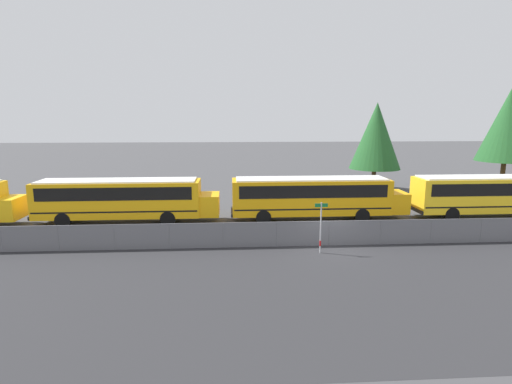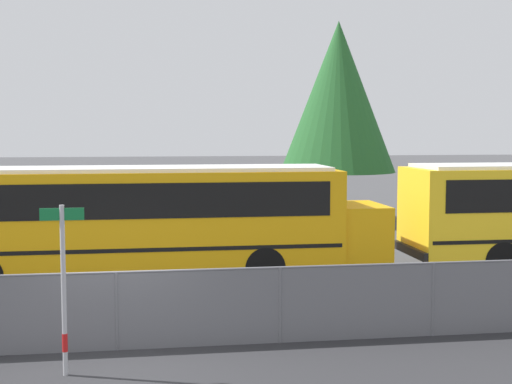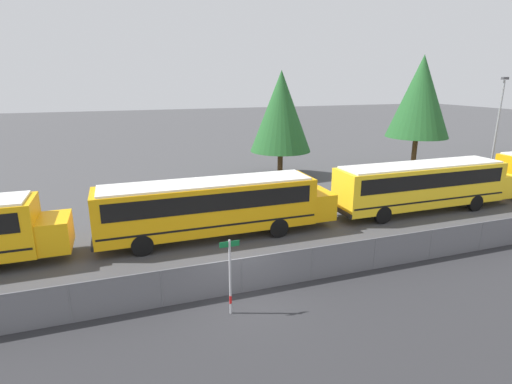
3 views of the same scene
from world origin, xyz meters
TOP-DOWN VIEW (x-y plane):
  - ground_plane at (0.00, 0.00)m, footprint 200.00×200.00m
  - road_strip at (0.00, -6.00)m, footprint 112.65×12.00m
  - fence at (-0.00, -0.00)m, footprint 78.72×0.07m
  - school_bus_1 at (-13.08, 5.90)m, footprint 12.60×2.46m
  - school_bus_2 at (0.35, 5.90)m, footprint 12.60×2.46m
  - school_bus_3 at (13.71, 5.83)m, footprint 12.60×2.46m
  - street_sign at (-0.79, -1.23)m, footprint 0.70×0.09m
  - tree_0 at (20.98, 15.32)m, footprint 5.35×5.35m
  - tree_1 at (8.88, 17.43)m, footprint 5.04×5.04m

SIDE VIEW (x-z plane):
  - ground_plane at x=0.00m, z-range 0.00..0.00m
  - road_strip at x=0.00m, z-range 0.00..0.01m
  - fence at x=0.00m, z-range 0.02..1.48m
  - street_sign at x=-0.79m, z-range 0.09..2.90m
  - school_bus_1 at x=-13.08m, z-range 0.30..3.36m
  - school_bus_2 at x=0.35m, z-range 0.30..3.36m
  - school_bus_3 at x=13.71m, z-range 0.30..3.36m
  - tree_1 at x=8.88m, z-range 1.09..9.85m
  - tree_0 at x=20.98m, z-range 1.54..11.60m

